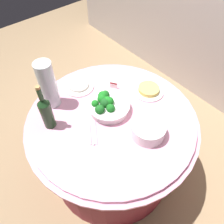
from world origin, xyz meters
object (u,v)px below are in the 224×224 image
Objects in this scene: decorative_fruit_vase at (49,87)px; food_plate_rice at (79,86)px; broccoli_bowl at (107,105)px; serving_tongs at (93,134)px; wine_bottle at (46,112)px; label_placard_front at (114,85)px; food_plate_noodles at (149,90)px; plate_stack at (148,130)px.

food_plate_rice is (-0.02, 0.23, -0.14)m from decorative_fruit_vase.
broccoli_bowl reaches higher than serving_tongs.
food_plate_rice is (-0.41, 0.18, 0.01)m from serving_tongs.
wine_bottle is 0.99× the size of decorative_fruit_vase.
wine_bottle is 0.31m from serving_tongs.
wine_bottle is at bearing -145.77° from serving_tongs.
label_placard_front is (0.16, 0.42, -0.12)m from decorative_fruit_vase.
food_plate_noodles is at bearing 80.40° from broccoli_bowl.
food_plate_noodles is (-0.25, 0.27, -0.03)m from plate_stack.
food_plate_rice is 0.51m from food_plate_noodles.
decorative_fruit_vase is at bearing -86.07° from food_plate_rice.
serving_tongs is 0.54m from food_plate_noodles.
food_plate_noodles is at bearing 74.32° from wine_bottle.
decorative_fruit_vase is 6.18× the size of label_placard_front.
decorative_fruit_vase reaches higher than food_plate_noodles.
plate_stack is at bearing 11.60° from broccoli_bowl.
wine_bottle is 1.53× the size of food_plate_rice.
label_placard_front reaches higher than food_plate_rice.
food_plate_rice is (-0.31, -0.02, -0.04)m from broccoli_bowl.
broccoli_bowl reaches higher than label_placard_front.
decorative_fruit_vase is at bearing -139.69° from broccoli_bowl.
plate_stack is 0.62m from wine_bottle.
decorative_fruit_vase reaches higher than plate_stack.
food_plate_noodles is (-0.04, 0.53, 0.01)m from serving_tongs.
broccoli_bowl is at bearing -168.40° from plate_stack.
food_plate_rice is at bearing 116.76° from wine_bottle.
decorative_fruit_vase is at bearing -172.56° from serving_tongs.
plate_stack is at bearing 43.32° from wine_bottle.
label_placard_front reaches higher than food_plate_noodles.
decorative_fruit_vase is 0.42m from serving_tongs.
broccoli_bowl is at bearing 116.89° from serving_tongs.
broccoli_bowl is at bearing -51.22° from label_placard_front.
plate_stack is 0.37m from food_plate_noodles.
plate_stack reaches higher than label_placard_front.
food_plate_rice reaches higher than serving_tongs.
wine_bottle reaches higher than broccoli_bowl.
food_plate_noodles is 4.00× the size of label_placard_front.
food_plate_rice is at bearing -131.87° from label_placard_front.
label_placard_front is (0.17, 0.19, 0.02)m from food_plate_rice.
decorative_fruit_vase is 0.46m from label_placard_front.
food_plate_rice is at bearing -172.11° from plate_stack.
wine_bottle is 6.11× the size of label_placard_front.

